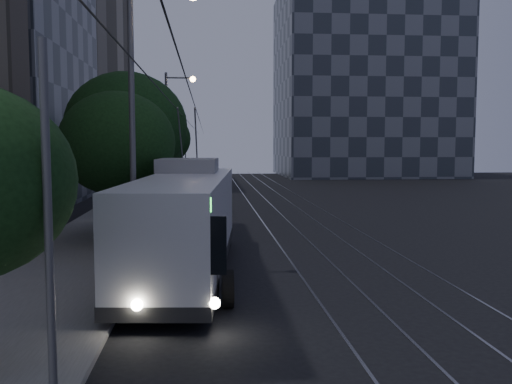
{
  "coord_description": "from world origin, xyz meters",
  "views": [
    {
      "loc": [
        -2.77,
        -19.28,
        4.37
      ],
      "look_at": [
        -0.71,
        4.46,
        2.29
      ],
      "focal_mm": 40.0,
      "sensor_mm": 36.0,
      "label": 1
    }
  ],
  "objects_px": {
    "car_white_b": "(200,195)",
    "pickup_silver": "(179,206)",
    "trolleybus": "(186,222)",
    "car_white_d": "(190,181)",
    "car_white_a": "(208,205)",
    "streetlamp_near": "(144,97)",
    "streetlamp_far": "(172,123)",
    "car_white_c": "(187,188)"
  },
  "relations": [
    {
      "from": "car_white_b",
      "to": "pickup_silver",
      "type": "bearing_deg",
      "value": -95.72
    },
    {
      "from": "trolleybus",
      "to": "car_white_d",
      "type": "distance_m",
      "value": 35.27
    },
    {
      "from": "car_white_a",
      "to": "streetlamp_near",
      "type": "xyz_separation_m",
      "value": [
        -2.09,
        -15.13,
        5.22
      ]
    },
    {
      "from": "trolleybus",
      "to": "pickup_silver",
      "type": "height_order",
      "value": "trolleybus"
    },
    {
      "from": "car_white_a",
      "to": "car_white_d",
      "type": "xyz_separation_m",
      "value": [
        -1.6,
        19.84,
        0.12
      ]
    },
    {
      "from": "streetlamp_near",
      "to": "streetlamp_far",
      "type": "distance_m",
      "value": 25.22
    },
    {
      "from": "car_white_c",
      "to": "streetlamp_near",
      "type": "relative_size",
      "value": 0.48
    },
    {
      "from": "trolleybus",
      "to": "pickup_silver",
      "type": "xyz_separation_m",
      "value": [
        -0.82,
        12.31,
        -0.81
      ]
    },
    {
      "from": "pickup_silver",
      "to": "car_white_c",
      "type": "height_order",
      "value": "pickup_silver"
    },
    {
      "from": "trolleybus",
      "to": "car_white_c",
      "type": "relative_size",
      "value": 2.72
    },
    {
      "from": "car_white_a",
      "to": "car_white_d",
      "type": "height_order",
      "value": "car_white_d"
    },
    {
      "from": "car_white_c",
      "to": "car_white_d",
      "type": "distance_m",
      "value": 9.02
    },
    {
      "from": "streetlamp_near",
      "to": "car_white_c",
      "type": "bearing_deg",
      "value": 88.92
    },
    {
      "from": "pickup_silver",
      "to": "streetlamp_near",
      "type": "relative_size",
      "value": 0.68
    },
    {
      "from": "car_white_a",
      "to": "car_white_b",
      "type": "xyz_separation_m",
      "value": [
        -0.58,
        6.65,
        -0.02
      ]
    },
    {
      "from": "trolleybus",
      "to": "car_white_b",
      "type": "xyz_separation_m",
      "value": [
        0.2,
        22.06,
        -1.13
      ]
    },
    {
      "from": "car_white_d",
      "to": "streetlamp_near",
      "type": "xyz_separation_m",
      "value": [
        -0.49,
        -34.97,
        5.11
      ]
    },
    {
      "from": "car_white_d",
      "to": "streetlamp_far",
      "type": "relative_size",
      "value": 0.45
    },
    {
      "from": "pickup_silver",
      "to": "car_white_a",
      "type": "xyz_separation_m",
      "value": [
        1.6,
        3.1,
        -0.29
      ]
    },
    {
      "from": "trolleybus",
      "to": "car_white_c",
      "type": "height_order",
      "value": "trolleybus"
    },
    {
      "from": "pickup_silver",
      "to": "car_white_b",
      "type": "bearing_deg",
      "value": 82.22
    },
    {
      "from": "car_white_a",
      "to": "car_white_b",
      "type": "bearing_deg",
      "value": 117.86
    },
    {
      "from": "car_white_d",
      "to": "streetlamp_near",
      "type": "distance_m",
      "value": 35.34
    },
    {
      "from": "streetlamp_far",
      "to": "car_white_c",
      "type": "bearing_deg",
      "value": 33.97
    },
    {
      "from": "car_white_d",
      "to": "pickup_silver",
      "type": "bearing_deg",
      "value": -106.5
    },
    {
      "from": "pickup_silver",
      "to": "streetlamp_near",
      "type": "bearing_deg",
      "value": -94.16
    },
    {
      "from": "pickup_silver",
      "to": "streetlamp_near",
      "type": "height_order",
      "value": "streetlamp_near"
    },
    {
      "from": "pickup_silver",
      "to": "car_white_d",
      "type": "bearing_deg",
      "value": 88.18
    },
    {
      "from": "car_white_c",
      "to": "streetlamp_near",
      "type": "xyz_separation_m",
      "value": [
        -0.49,
        -25.94,
        5.08
      ]
    },
    {
      "from": "trolleybus",
      "to": "car_white_a",
      "type": "height_order",
      "value": "trolleybus"
    },
    {
      "from": "car_white_c",
      "to": "car_white_d",
      "type": "height_order",
      "value": "car_white_c"
    },
    {
      "from": "car_white_a",
      "to": "car_white_c",
      "type": "distance_m",
      "value": 10.93
    },
    {
      "from": "pickup_silver",
      "to": "streetlamp_far",
      "type": "distance_m",
      "value": 14.11
    },
    {
      "from": "car_white_b",
      "to": "streetlamp_far",
      "type": "distance_m",
      "value": 6.6
    },
    {
      "from": "car_white_b",
      "to": "car_white_c",
      "type": "bearing_deg",
      "value": 104.0
    },
    {
      "from": "car_white_c",
      "to": "streetlamp_near",
      "type": "bearing_deg",
      "value": -113.83
    },
    {
      "from": "car_white_b",
      "to": "streetlamp_far",
      "type": "bearing_deg",
      "value": 121.85
    },
    {
      "from": "car_white_a",
      "to": "streetlamp_near",
      "type": "bearing_deg",
      "value": -75.0
    },
    {
      "from": "trolleybus",
      "to": "car_white_d",
      "type": "bearing_deg",
      "value": 96.14
    },
    {
      "from": "car_white_a",
      "to": "car_white_d",
      "type": "bearing_deg",
      "value": 117.48
    },
    {
      "from": "car_white_c",
      "to": "trolleybus",
      "type": "bearing_deg",
      "value": -110.95
    },
    {
      "from": "trolleybus",
      "to": "pickup_silver",
      "type": "relative_size",
      "value": 1.91
    }
  ]
}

